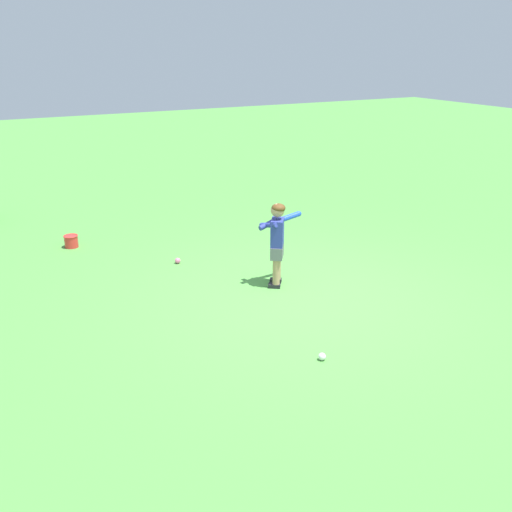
# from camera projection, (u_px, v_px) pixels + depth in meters

# --- Properties ---
(ground_plane) EXTENTS (40.00, 40.00, 0.00)m
(ground_plane) POSITION_uv_depth(u_px,v_px,m) (310.00, 300.00, 6.93)
(ground_plane) COLOR #519942
(child_batter) EXTENTS (0.34, 0.64, 1.08)m
(child_batter) POSITION_uv_depth(u_px,v_px,m) (277.00, 237.00, 7.14)
(child_batter) COLOR #232328
(child_batter) RESTS_ON ground
(play_ball_far_right) EXTENTS (0.08, 0.08, 0.08)m
(play_ball_far_right) POSITION_uv_depth(u_px,v_px,m) (322.00, 357.00, 5.61)
(play_ball_far_right) COLOR white
(play_ball_far_right) RESTS_ON ground
(play_ball_behind_batter) EXTENTS (0.08, 0.08, 0.08)m
(play_ball_behind_batter) POSITION_uv_depth(u_px,v_px,m) (178.00, 261.00, 8.06)
(play_ball_behind_batter) COLOR pink
(play_ball_behind_batter) RESTS_ON ground
(toy_bucket) EXTENTS (0.22, 0.22, 0.19)m
(toy_bucket) POSITION_uv_depth(u_px,v_px,m) (71.00, 241.00, 8.67)
(toy_bucket) COLOR red
(toy_bucket) RESTS_ON ground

